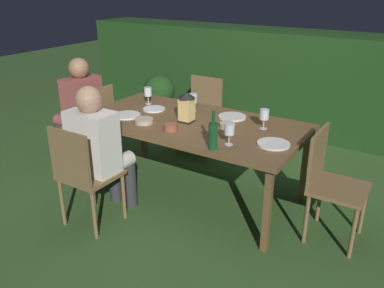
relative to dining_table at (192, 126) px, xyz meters
The scene contains 26 objects.
ground_plane 0.68m from the dining_table, ahead, with size 16.00×16.00×0.00m, color #385B28.
dining_table is the anchor object (origin of this frame).
chair_side_right_a 1.02m from the dining_table, 116.26° to the left, with size 0.42×0.40×0.87m.
chair_side_left_a 1.02m from the dining_table, 116.26° to the right, with size 0.42×0.40×0.87m.
person_in_cream 0.83m from the dining_table, 122.25° to the right, with size 0.38×0.47×1.15m.
chair_head_near 1.25m from the dining_table, behind, with size 0.40×0.42×0.87m.
person_in_rust 1.43m from the dining_table, behind, with size 0.48×0.38×1.15m.
chair_head_far 1.25m from the dining_table, ahead, with size 0.40×0.42×0.87m.
lantern_centerpiece 0.20m from the dining_table, 134.51° to the right, with size 0.15×0.15×0.27m.
green_bottle_on_table 0.65m from the dining_table, 43.82° to the right, with size 0.07×0.07×0.29m.
wine_glass_a 0.63m from the dining_table, 30.43° to the right, with size 0.08×0.08×0.17m.
wine_glass_b 0.70m from the dining_table, 162.03° to the left, with size 0.08×0.08×0.17m.
wine_glass_c 0.65m from the dining_table, 14.67° to the left, with size 0.08×0.08×0.17m.
wine_glass_d 0.34m from the dining_table, 120.09° to the left, with size 0.08×0.08×0.17m.
plate_a 0.61m from the dining_table, 161.35° to the right, with size 0.25×0.25×0.01m, color white.
plate_b 0.38m from the dining_table, 47.62° to the left, with size 0.25×0.25×0.01m, color white.
plate_c 0.82m from the dining_table, ahead, with size 0.25×0.25×0.01m, color white.
plate_d 0.49m from the dining_table, behind, with size 0.21×0.21×0.01m, color white.
bowl_olives 0.43m from the dining_table, 141.16° to the right, with size 0.16×0.16×0.04m.
bowl_bread 0.30m from the dining_table, 95.45° to the right, with size 0.12×0.12×0.05m.
bowl_salad 0.35m from the dining_table, ahead, with size 0.13×0.13×0.04m.
side_table 2.33m from the dining_table, 82.01° to the left, with size 0.50×0.50×0.66m.
ice_bucket 2.32m from the dining_table, 82.07° to the left, with size 0.26×0.26×0.34m.
hedge_backdrop 2.25m from the dining_table, 90.00° to the left, with size 5.92×0.72×1.28m, color #1E4219.
potted_plant_by_hedge 2.18m from the dining_table, 134.46° to the left, with size 0.44×0.44×0.66m.
potted_plant_corner 1.67m from the dining_table, 117.77° to the left, with size 0.44×0.44×0.65m.
Camera 1 is at (1.77, -2.82, 1.90)m, focal length 37.45 mm.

